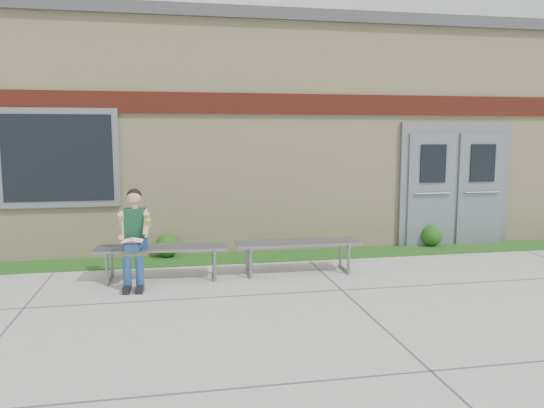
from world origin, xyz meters
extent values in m
plane|color=#9E9E99|center=(0.00, 0.00, 0.00)|extent=(80.00, 80.00, 0.00)
cube|color=#1D4512|center=(0.00, 2.60, 0.01)|extent=(16.00, 0.80, 0.02)
cube|color=beige|center=(0.00, 6.00, 2.00)|extent=(16.00, 6.00, 4.00)
cube|color=#3F3F42|center=(0.00, 6.00, 4.10)|extent=(16.20, 6.20, 0.20)
cube|color=maroon|center=(0.00, 2.97, 2.60)|extent=(16.00, 0.06, 0.35)
cube|color=slate|center=(-3.00, 2.96, 1.70)|extent=(1.90, 0.08, 1.60)
cube|color=black|center=(-3.00, 2.92, 1.70)|extent=(1.70, 0.04, 1.40)
cube|color=slate|center=(4.00, 2.96, 1.15)|extent=(2.20, 0.08, 2.30)
cube|color=slate|center=(3.50, 2.91, 1.05)|extent=(0.92, 0.06, 2.10)
cube|color=slate|center=(4.50, 2.91, 1.05)|extent=(0.92, 0.06, 2.10)
cube|color=slate|center=(-1.37, 1.51, 0.46)|extent=(1.88, 0.62, 0.04)
cube|color=slate|center=(-2.12, 1.51, 0.21)|extent=(0.07, 0.52, 0.42)
cube|color=slate|center=(-0.63, 1.51, 0.21)|extent=(0.07, 0.52, 0.42)
cube|color=slate|center=(0.63, 1.51, 0.46)|extent=(1.86, 0.56, 0.04)
cube|color=slate|center=(-0.11, 1.51, 0.21)|extent=(0.06, 0.51, 0.42)
cube|color=slate|center=(1.37, 1.51, 0.21)|extent=(0.06, 0.51, 0.42)
cube|color=navy|center=(-1.73, 1.46, 0.56)|extent=(0.33, 0.24, 0.15)
cube|color=#0D3120|center=(-1.73, 1.44, 0.84)|extent=(0.31, 0.20, 0.42)
sphere|color=tan|center=(-1.73, 1.43, 1.21)|extent=(0.21, 0.21, 0.19)
sphere|color=black|center=(-1.73, 1.45, 1.23)|extent=(0.22, 0.22, 0.20)
cylinder|color=navy|center=(-1.83, 1.23, 0.58)|extent=(0.16, 0.40, 0.14)
cylinder|color=navy|center=(-1.66, 1.21, 0.58)|extent=(0.16, 0.40, 0.14)
cylinder|color=navy|center=(-1.82, 1.00, 0.23)|extent=(0.11, 0.11, 0.46)
cylinder|color=navy|center=(-1.66, 0.99, 0.23)|extent=(0.11, 0.11, 0.46)
cube|color=black|center=(-1.83, 0.94, 0.05)|extent=(0.11, 0.25, 0.09)
cube|color=black|center=(-1.66, 0.93, 0.05)|extent=(0.11, 0.25, 0.09)
cylinder|color=tan|center=(-1.91, 1.40, 0.90)|extent=(0.10, 0.21, 0.24)
cylinder|color=tan|center=(-1.56, 1.37, 0.90)|extent=(0.10, 0.21, 0.24)
cube|color=white|center=(-1.75, 1.11, 0.67)|extent=(0.30, 0.22, 0.01)
cube|color=#D14E57|center=(-1.75, 1.11, 0.66)|extent=(0.30, 0.23, 0.01)
sphere|color=#7CC534|center=(-1.54, 1.24, 0.91)|extent=(0.08, 0.08, 0.08)
sphere|color=#1D4512|center=(-1.31, 2.85, 0.22)|extent=(0.39, 0.39, 0.39)
sphere|color=#1D4512|center=(3.52, 2.85, 0.22)|extent=(0.39, 0.39, 0.39)
camera|label=1|loc=(-1.21, -6.10, 2.08)|focal=35.00mm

